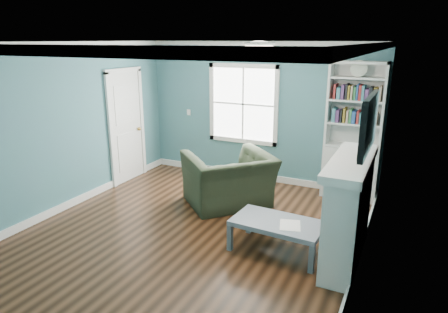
% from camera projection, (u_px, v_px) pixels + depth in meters
% --- Properties ---
extents(floor, '(5.00, 5.00, 0.00)m').
position_uv_depth(floor, '(193.00, 231.00, 5.69)').
color(floor, black).
rests_on(floor, ground).
extents(room_walls, '(5.00, 5.00, 5.00)m').
position_uv_depth(room_walls, '(190.00, 122.00, 5.24)').
color(room_walls, teal).
rests_on(room_walls, ground).
extents(trim, '(4.50, 5.00, 2.60)m').
position_uv_depth(trim, '(191.00, 148.00, 5.34)').
color(trim, white).
rests_on(trim, ground).
extents(window, '(1.40, 0.06, 1.50)m').
position_uv_depth(window, '(243.00, 104.00, 7.55)').
color(window, white).
rests_on(window, room_walls).
extents(bookshelf, '(0.90, 0.35, 2.31)m').
position_uv_depth(bookshelf, '(352.00, 145.00, 6.68)').
color(bookshelf, silver).
rests_on(bookshelf, ground).
extents(fireplace, '(0.44, 1.58, 1.30)m').
position_uv_depth(fireplace, '(349.00, 211.00, 4.81)').
color(fireplace, black).
rests_on(fireplace, ground).
extents(tv, '(0.06, 1.10, 0.65)m').
position_uv_depth(tv, '(369.00, 124.00, 4.46)').
color(tv, black).
rests_on(tv, fireplace).
extents(door, '(0.12, 0.98, 2.17)m').
position_uv_depth(door, '(127.00, 125.00, 7.52)').
color(door, silver).
rests_on(door, ground).
extents(ceiling_fixture, '(0.38, 0.38, 0.15)m').
position_uv_depth(ceiling_fixture, '(259.00, 47.00, 4.68)').
color(ceiling_fixture, white).
rests_on(ceiling_fixture, room_walls).
extents(light_switch, '(0.08, 0.01, 0.12)m').
position_uv_depth(light_switch, '(189.00, 112.00, 8.12)').
color(light_switch, white).
rests_on(light_switch, room_walls).
extents(recliner, '(1.52, 1.55, 1.15)m').
position_uv_depth(recliner, '(229.00, 171.00, 6.46)').
color(recliner, black).
rests_on(recliner, ground).
extents(coffee_table, '(1.18, 0.69, 0.42)m').
position_uv_depth(coffee_table, '(278.00, 225.00, 5.07)').
color(coffee_table, '#4E575E').
rests_on(coffee_table, ground).
extents(paper_sheet, '(0.33, 0.38, 0.00)m').
position_uv_depth(paper_sheet, '(290.00, 225.00, 4.94)').
color(paper_sheet, white).
rests_on(paper_sheet, coffee_table).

